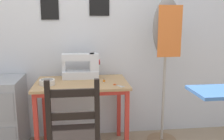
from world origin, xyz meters
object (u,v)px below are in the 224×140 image
at_px(sewing_machine, 82,67).
at_px(filing_cabinet, 1,115).
at_px(fabric_bowl, 47,82).
at_px(scissors, 117,85).
at_px(dress_form, 166,39).
at_px(thread_spool_near_machine, 104,81).
at_px(wooden_chair, 75,137).

distance_m(sewing_machine, filing_cabinet, 0.97).
distance_m(fabric_bowl, scissors, 0.67).
bearing_deg(sewing_machine, dress_form, -6.97).
xyz_separation_m(fabric_bowl, filing_cabinet, (-0.50, 0.16, -0.37)).
height_order(fabric_bowl, thread_spool_near_machine, fabric_bowl).
bearing_deg(thread_spool_near_machine, dress_form, 8.23).
xyz_separation_m(filing_cabinet, dress_form, (1.70, -0.03, 0.77)).
bearing_deg(fabric_bowl, filing_cabinet, 162.74).
bearing_deg(wooden_chair, sewing_machine, 84.63).
distance_m(thread_spool_near_machine, wooden_chair, 0.72).
relative_size(sewing_machine, dress_form, 0.25).
distance_m(thread_spool_near_machine, filing_cabinet, 1.12).
bearing_deg(filing_cabinet, sewing_machine, 5.26).
bearing_deg(filing_cabinet, scissors, -12.73).
xyz_separation_m(scissors, wooden_chair, (-0.40, -0.45, -0.29)).
bearing_deg(fabric_bowl, dress_form, 6.04).
height_order(scissors, filing_cabinet, filing_cabinet).
relative_size(sewing_machine, scissors, 3.13).
bearing_deg(fabric_bowl, sewing_machine, 34.52).
distance_m(wooden_chair, dress_form, 1.36).
bearing_deg(sewing_machine, filing_cabinet, -174.74).
bearing_deg(scissors, fabric_bowl, 170.81).
bearing_deg(fabric_bowl, wooden_chair, -64.68).
distance_m(sewing_machine, dress_form, 0.92).
relative_size(thread_spool_near_machine, filing_cabinet, 0.04).
xyz_separation_m(thread_spool_near_machine, wooden_chair, (-0.29, -0.59, -0.30)).
bearing_deg(sewing_machine, fabric_bowl, -145.48).
relative_size(filing_cabinet, dress_form, 0.47).
relative_size(sewing_machine, filing_cabinet, 0.52).
bearing_deg(wooden_chair, thread_spool_near_machine, 64.22).
height_order(filing_cabinet, dress_form, dress_form).
xyz_separation_m(scissors, thread_spool_near_machine, (-0.11, 0.14, 0.01)).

